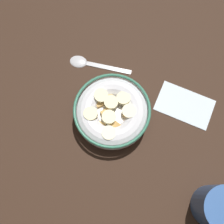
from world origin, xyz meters
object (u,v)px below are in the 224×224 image
(cereal_bowl, at_px, (112,112))
(coffee_mug, at_px, (220,208))
(spoon, at_px, (87,63))
(folded_napkin, at_px, (185,105))

(cereal_bowl, distance_m, coffee_mug, 0.27)
(cereal_bowl, bearing_deg, spoon, 137.00)
(spoon, height_order, coffee_mug, coffee_mug)
(coffee_mug, xyz_separation_m, folded_napkin, (-0.12, 0.18, -0.04))
(cereal_bowl, xyz_separation_m, coffee_mug, (0.26, -0.10, 0.01))
(spoon, bearing_deg, coffee_mug, -28.49)
(cereal_bowl, xyz_separation_m, folded_napkin, (0.14, 0.08, -0.03))
(cereal_bowl, bearing_deg, coffee_mug, -21.21)
(coffee_mug, relative_size, folded_napkin, 0.90)
(coffee_mug, bearing_deg, folded_napkin, 122.37)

